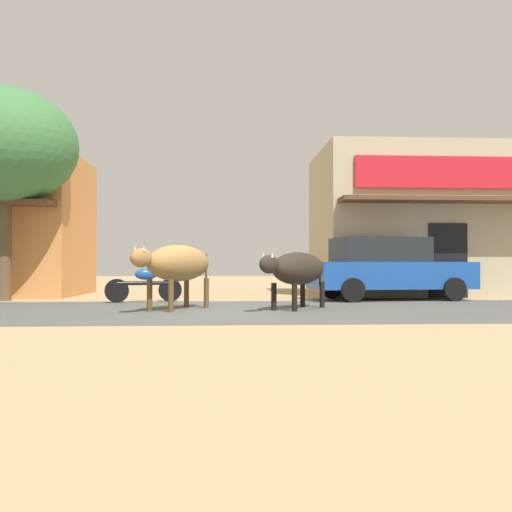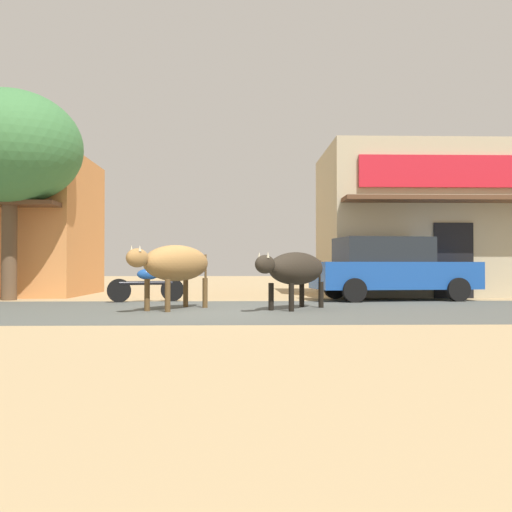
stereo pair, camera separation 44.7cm
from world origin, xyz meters
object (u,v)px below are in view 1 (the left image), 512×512
at_px(roadside_tree, 4,147).
at_px(cow_near_brown, 178,264).
at_px(parked_motorcycle, 145,283).
at_px(cow_far_dark, 297,269).
at_px(parked_hatchback_car, 387,268).

xyz_separation_m(roadside_tree, cow_near_brown, (4.73, -3.45, -3.05)).
distance_m(parked_motorcycle, cow_far_dark, 4.37).
xyz_separation_m(parked_hatchback_car, cow_far_dark, (-2.82, -3.19, -0.01)).
bearing_deg(parked_hatchback_car, cow_near_brown, -148.76).
relative_size(parked_hatchback_car, parked_motorcycle, 2.37).
distance_m(roadside_tree, cow_near_brown, 6.60).
height_order(roadside_tree, parked_hatchback_car, roadside_tree).
relative_size(parked_hatchback_car, cow_far_dark, 1.92).
xyz_separation_m(roadside_tree, parked_hatchback_car, (10.01, -0.24, -3.16)).
distance_m(parked_hatchback_car, parked_motorcycle, 6.32).
bearing_deg(cow_near_brown, cow_far_dark, 0.35).
bearing_deg(roadside_tree, cow_far_dark, -25.53).
bearing_deg(cow_far_dark, cow_near_brown, -179.65).
xyz_separation_m(parked_motorcycle, cow_far_dark, (3.46, -2.64, 0.37)).
relative_size(parked_hatchback_car, cow_near_brown, 1.76).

